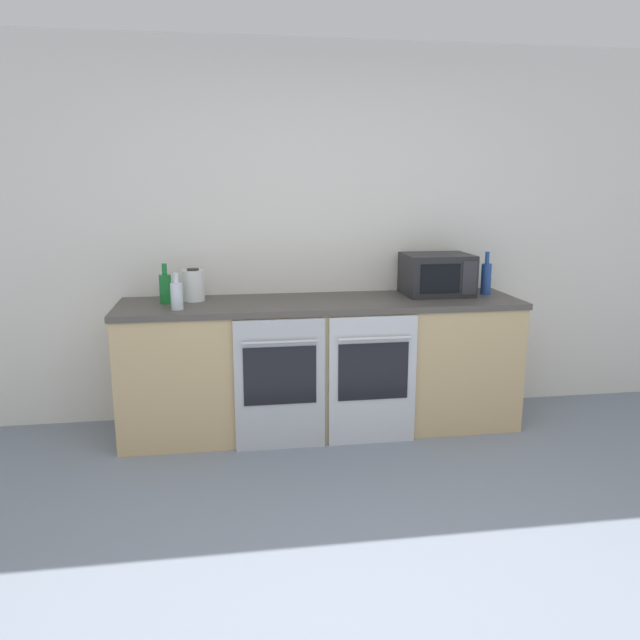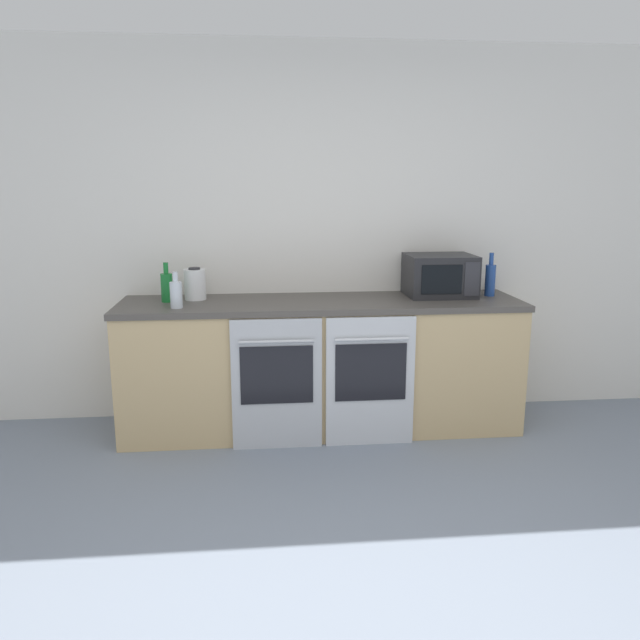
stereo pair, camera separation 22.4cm
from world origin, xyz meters
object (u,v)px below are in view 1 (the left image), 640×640
(bottle_blue, at_px, (486,278))
(kettle, at_px, (193,285))
(oven_right, at_px, (373,380))
(oven_left, at_px, (280,384))
(bottle_green, at_px, (165,288))
(bottle_clear, at_px, (177,295))
(microwave, at_px, (437,274))

(bottle_blue, xyz_separation_m, kettle, (-2.03, 0.06, -0.01))
(oven_right, bearing_deg, oven_left, 180.00)
(oven_right, relative_size, bottle_green, 3.23)
(bottle_green, height_order, bottle_blue, bottle_blue)
(oven_right, distance_m, kettle, 1.34)
(oven_left, distance_m, bottle_blue, 1.66)
(oven_right, xyz_separation_m, kettle, (-1.12, 0.46, 0.56))
(oven_right, height_order, bottle_blue, bottle_blue)
(bottle_clear, relative_size, kettle, 1.06)
(microwave, xyz_separation_m, bottle_blue, (0.35, -0.04, -0.03))
(oven_right, xyz_separation_m, microwave, (0.56, 0.44, 0.60))
(bottle_blue, relative_size, kettle, 1.39)
(oven_left, relative_size, bottle_blue, 2.81)
(microwave, distance_m, bottle_green, 1.85)
(oven_right, relative_size, kettle, 3.90)
(oven_right, relative_size, microwave, 1.84)
(microwave, xyz_separation_m, kettle, (-1.68, 0.02, -0.04))
(bottle_clear, bearing_deg, oven_right, -8.25)
(microwave, bearing_deg, bottle_clear, -171.32)
(oven_right, relative_size, bottle_clear, 3.69)
(oven_left, bearing_deg, bottle_green, 150.75)
(microwave, bearing_deg, oven_left, -158.84)
(oven_left, distance_m, bottle_clear, 0.84)
(oven_left, distance_m, microwave, 1.37)
(oven_left, bearing_deg, microwave, 21.16)
(microwave, distance_m, bottle_blue, 0.35)
(bottle_clear, height_order, kettle, bottle_clear)
(bottle_blue, bearing_deg, bottle_clear, -173.73)
(bottle_green, bearing_deg, microwave, 1.59)
(microwave, distance_m, kettle, 1.68)
(oven_right, height_order, microwave, microwave)
(microwave, height_order, bottle_blue, bottle_blue)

